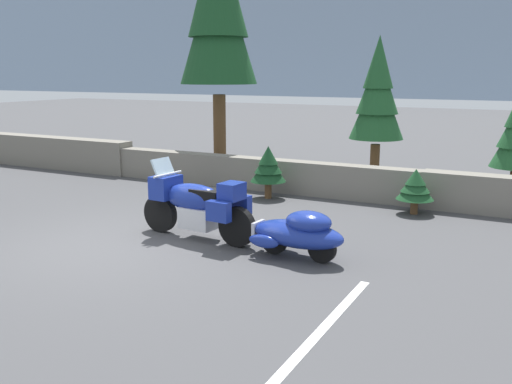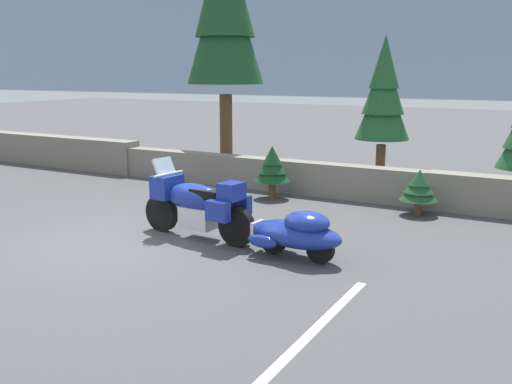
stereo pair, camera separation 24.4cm
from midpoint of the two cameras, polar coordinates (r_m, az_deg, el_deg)
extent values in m
plane|color=#424244|center=(9.70, -15.23, -5.18)|extent=(80.00, 80.00, 0.00)
cube|color=slate|center=(18.83, -22.65, 3.95)|extent=(8.00, 0.55, 0.92)
cube|color=slate|center=(13.75, -0.57, 1.89)|extent=(8.00, 0.44, 0.76)
cylinder|color=black|center=(10.21, -10.30, -2.15)|extent=(0.67, 0.19, 0.66)
cylinder|color=black|center=(9.21, -2.68, -3.53)|extent=(0.67, 0.19, 0.66)
cube|color=silver|center=(9.65, -6.46, -2.57)|extent=(0.63, 0.49, 0.36)
ellipsoid|color=navy|center=(9.63, -6.97, -0.58)|extent=(1.23, 0.54, 0.48)
cube|color=navy|center=(10.01, -9.77, 0.51)|extent=(0.40, 0.55, 0.40)
cube|color=#9EB7C6|center=(9.98, -10.05, 2.40)|extent=(0.22, 0.45, 0.34)
cube|color=black|center=(9.43, -5.57, -0.20)|extent=(0.59, 0.41, 0.16)
cube|color=navy|center=(9.13, -3.23, 0.07)|extent=(0.35, 0.43, 0.28)
cube|color=navy|center=(8.98, -4.58, -1.97)|extent=(0.41, 0.19, 0.32)
cube|color=navy|center=(9.46, -2.40, -1.24)|extent=(0.41, 0.19, 0.32)
cylinder|color=silver|center=(9.93, -9.60, 1.78)|extent=(0.10, 0.70, 0.04)
cylinder|color=silver|center=(10.12, -10.14, -0.82)|extent=(0.26, 0.09, 0.54)
cylinder|color=black|center=(8.87, 1.07, -4.86)|extent=(0.45, 0.14, 0.44)
cylinder|color=black|center=(8.49, 5.86, -5.70)|extent=(0.45, 0.14, 0.44)
ellipsoid|color=navy|center=(8.63, 3.42, -4.26)|extent=(1.55, 0.80, 0.40)
ellipsoid|color=navy|center=(8.49, 4.50, -3.01)|extent=(0.76, 0.62, 0.32)
cube|color=silver|center=(8.98, -0.56, -3.72)|extent=(0.09, 0.32, 0.24)
ellipsoid|color=navy|center=(8.59, -0.04, -5.00)|extent=(0.53, 0.18, 0.20)
ellipsoid|color=navy|center=(9.12, 2.11, -4.01)|extent=(0.53, 0.18, 0.20)
cylinder|color=silver|center=(9.22, -2.60, -3.90)|extent=(0.70, 0.11, 0.05)
cylinder|color=brown|center=(16.06, -4.12, 5.89)|extent=(0.35, 0.35, 2.19)
cone|color=#194723|center=(16.04, -4.30, 17.00)|extent=(2.12, 2.12, 3.46)
cylinder|color=brown|center=(14.28, 11.39, 2.63)|extent=(0.23, 0.23, 1.06)
cone|color=#1E5128|center=(14.12, 11.64, 8.66)|extent=(1.32, 1.32, 1.67)
cone|color=#1E5128|center=(14.10, 11.73, 10.70)|extent=(1.02, 1.02, 1.46)
cone|color=#1E5128|center=(14.10, 11.81, 12.75)|extent=(0.72, 0.72, 1.25)
cylinder|color=brown|center=(12.75, 0.68, 0.13)|extent=(0.16, 0.16, 0.34)
cone|color=#143D1E|center=(12.65, 0.69, 2.29)|extent=(0.81, 0.81, 0.54)
cone|color=#143D1E|center=(12.63, 0.69, 3.02)|extent=(0.62, 0.62, 0.47)
cone|color=#143D1E|center=(12.60, 0.69, 3.75)|extent=(0.44, 0.44, 0.41)
cylinder|color=brown|center=(11.75, 15.09, -1.51)|extent=(0.15, 0.15, 0.26)
cone|color=#194723|center=(11.67, 15.19, 0.29)|extent=(0.75, 0.75, 0.42)
cone|color=#194723|center=(11.65, 15.22, 0.89)|extent=(0.58, 0.58, 0.37)
cone|color=#194723|center=(11.63, 15.25, 1.50)|extent=(0.41, 0.41, 0.31)
cube|color=silver|center=(6.32, 4.97, -14.24)|extent=(0.12, 3.60, 0.01)
camera|label=1|loc=(0.12, -90.75, -0.16)|focal=39.65mm
camera|label=2|loc=(0.12, 89.25, 0.16)|focal=39.65mm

